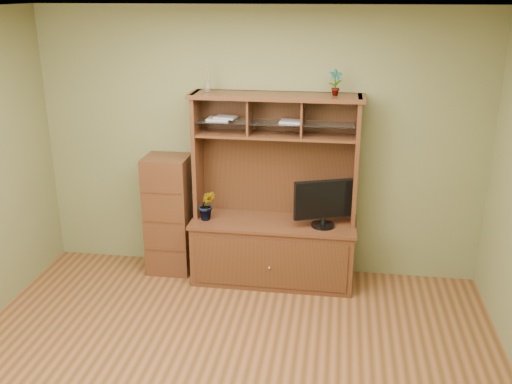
# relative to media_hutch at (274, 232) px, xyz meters

# --- Properties ---
(room) EXTENTS (4.54, 4.04, 2.74)m
(room) POSITION_rel_media_hutch_xyz_m (-0.19, -1.73, 0.83)
(room) COLOR #563418
(room) RESTS_ON ground
(media_hutch) EXTENTS (1.66, 0.61, 1.90)m
(media_hutch) POSITION_rel_media_hutch_xyz_m (0.00, 0.00, 0.00)
(media_hutch) COLOR #3E2411
(media_hutch) RESTS_ON room
(monitor) EXTENTS (0.57, 0.25, 0.47)m
(monitor) POSITION_rel_media_hutch_xyz_m (0.49, -0.08, 0.38)
(monitor) COLOR black
(monitor) RESTS_ON media_hutch
(orchid_plant) EXTENTS (0.18, 0.16, 0.31)m
(orchid_plant) POSITION_rel_media_hutch_xyz_m (-0.66, -0.08, 0.28)
(orchid_plant) COLOR #34531C
(orchid_plant) RESTS_ON media_hutch
(top_plant) EXTENTS (0.14, 0.10, 0.24)m
(top_plant) POSITION_rel_media_hutch_xyz_m (0.55, 0.08, 1.50)
(top_plant) COLOR #255C20
(top_plant) RESTS_ON media_hutch
(reed_diffuser) EXTENTS (0.06, 0.06, 0.29)m
(reed_diffuser) POSITION_rel_media_hutch_xyz_m (-0.66, 0.08, 1.49)
(reed_diffuser) COLOR silver
(reed_diffuser) RESTS_ON media_hutch
(magazines) EXTENTS (0.93, 0.19, 0.04)m
(magazines) POSITION_rel_media_hutch_xyz_m (-0.31, 0.08, 1.13)
(magazines) COLOR #B6B6BB
(magazines) RESTS_ON media_hutch
(side_cabinet) EXTENTS (0.44, 0.41, 1.25)m
(side_cabinet) POSITION_rel_media_hutch_xyz_m (-1.10, 0.05, 0.10)
(side_cabinet) COLOR #3E2411
(side_cabinet) RESTS_ON room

